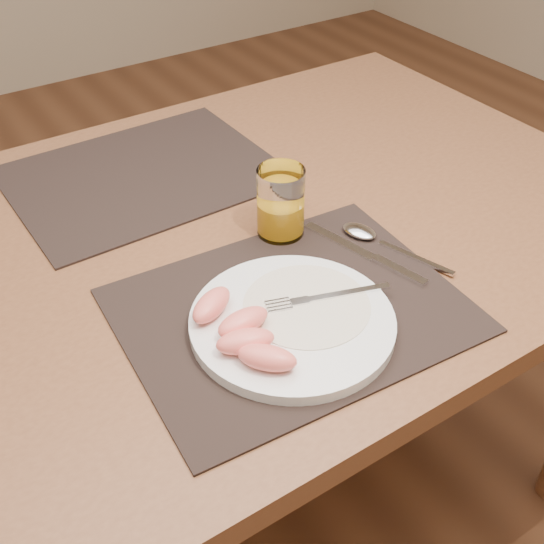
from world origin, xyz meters
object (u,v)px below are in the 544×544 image
Objects in this scene: knife at (374,258)px; plate at (292,322)px; placemat_far at (143,175)px; spoon at (368,235)px; placemat_near at (292,310)px; table at (221,272)px; fork at (317,298)px; juice_glass at (281,206)px.

plate is at bearing -163.75° from knife.
placemat_far is 0.42m from spoon.
knife is (0.18, -0.42, 0.00)m from placemat_far.
placemat_near is 0.17m from knife.
knife is at bearing 8.45° from placemat_near.
placemat_far is at bearing 119.39° from spoon.
knife is 0.05m from spoon.
placemat_near is 0.04m from plate.
plate is at bearing -90.44° from placemat_far.
spoon reaches higher than placemat_near.
placemat_near reaches higher than table.
plate is 0.19m from knife.
fork is 1.55× the size of juice_glass.
placemat_near is 2.39× the size of spoon.
table is 3.11× the size of placemat_far.
plate reaches higher than knife.
juice_glass reaches higher than spoon.
juice_glass is at bearing 60.97° from placemat_near.
plate reaches higher than table.
table is 5.19× the size of plate.
placemat_near is 1.00× the size of placemat_far.
placemat_far is at bearing 113.44° from knife.
fork is (0.02, -0.24, 0.11)m from table.
plate is at bearing -123.71° from placemat_near.
juice_glass reaches higher than knife.
fork reaches higher than table.
juice_glass is (0.09, 0.16, 0.05)m from placemat_near.
plate is at bearing -119.79° from juice_glass.
placemat_near is 1.67× the size of plate.
fork reaches higher than placemat_near.
placemat_near is at bearing -92.94° from table.
plate is at bearing -97.04° from table.
fork is (0.03, -0.02, 0.02)m from placemat_near.
placemat_far is 2.07× the size of knife.
spoon is (0.21, 0.10, -0.00)m from plate.
table is 3.11× the size of placemat_near.
placemat_near is 0.44m from placemat_far.
fork is at bearing -151.14° from spoon.
plate is 1.24× the size of knife.
knife is 0.16m from juice_glass.
placemat_far is (-0.02, 0.44, 0.00)m from placemat_near.
plate is 0.22m from juice_glass.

